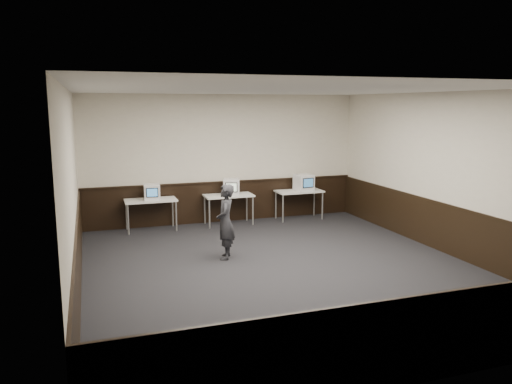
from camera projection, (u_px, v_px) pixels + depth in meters
floor at (282, 269)px, 9.08m from camera, size 8.00×8.00×0.00m
ceiling at (284, 90)px, 8.52m from camera, size 8.00×8.00×0.00m
back_wall at (224, 159)px, 12.53m from camera, size 7.00×0.00×7.00m
front_wall at (429, 239)px, 5.07m from camera, size 7.00×0.00×7.00m
left_wall at (72, 193)px, 7.69m from camera, size 0.00×8.00×8.00m
right_wall at (447, 173)px, 9.90m from camera, size 0.00×8.00×8.00m
wainscot_back at (225, 202)px, 12.70m from camera, size 6.98×0.04×1.00m
wainscot_front at (421, 339)px, 5.28m from camera, size 6.98×0.04×1.00m
wainscot_left at (78, 261)px, 7.89m from camera, size 0.04×7.98×1.00m
wainscot_right at (442, 227)px, 10.09m from camera, size 0.04×7.98×1.00m
wainscot_rail at (225, 182)px, 12.59m from camera, size 6.98×0.06×0.04m
desk_left at (151, 202)px, 11.72m from camera, size 1.20×0.60×0.75m
desk_center at (229, 198)px, 12.32m from camera, size 1.20×0.60×0.75m
desk_right at (299, 193)px, 12.92m from camera, size 1.20×0.60×0.75m
emac_left at (152, 192)px, 11.64m from camera, size 0.40×0.42×0.36m
emac_center at (231, 187)px, 12.27m from camera, size 0.50×0.51×0.40m
emac_right at (304, 182)px, 12.87m from camera, size 0.47×0.49×0.42m
person at (226, 222)px, 9.57m from camera, size 0.50×0.62×1.45m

